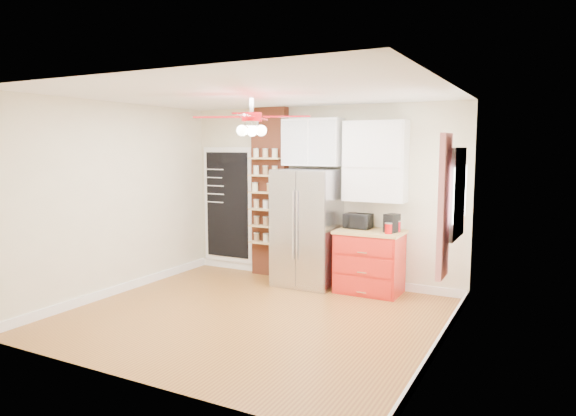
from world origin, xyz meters
The scene contains 21 objects.
floor centered at (0.00, 0.00, 0.00)m, with size 4.50×4.50×0.00m, color olive.
ceiling centered at (0.00, 0.00, 2.70)m, with size 4.50×4.50×0.00m, color white.
wall_back centered at (0.00, 2.00, 1.35)m, with size 4.50×0.02×2.70m, color beige.
wall_front centered at (0.00, -2.00, 1.35)m, with size 4.50×0.02×2.70m, color beige.
wall_left centered at (-2.25, 0.00, 1.35)m, with size 0.02×4.00×2.70m, color beige.
wall_right centered at (2.25, 0.00, 1.35)m, with size 0.02×4.00×2.70m, color beige.
chalkboard centered at (-1.70, 1.96, 1.10)m, with size 0.95×0.05×1.95m.
brick_pillar centered at (-0.85, 1.92, 1.35)m, with size 0.60×0.16×2.70m, color brown.
fridge centered at (-0.05, 1.63, 0.88)m, with size 0.90×0.70×1.75m, color #BABABF.
upper_glass_cabinet centered at (-0.05, 1.82, 2.15)m, with size 0.90×0.35×0.70m, color white.
red_cabinet centered at (0.92, 1.68, 0.45)m, with size 0.94×0.64×0.90m.
upper_shelf_unit centered at (0.92, 1.85, 1.88)m, with size 0.90×0.30×1.15m, color white.
window centered at (2.23, 0.90, 1.55)m, with size 0.04×0.75×1.05m, color white.
curtain centered at (2.18, 0.35, 1.45)m, with size 0.06×0.40×1.55m, color red.
ceiling_fan centered at (0.00, 0.00, 2.42)m, with size 1.40×1.40×0.44m.
toaster_oven centered at (0.70, 1.78, 1.01)m, with size 0.39×0.26×0.21m, color black.
coffee_maker centered at (1.23, 1.68, 1.03)m, with size 0.15×0.21×0.26m, color black.
canister_left centered at (1.23, 1.54, 0.97)m, with size 0.10×0.10×0.14m, color #BA0A0A.
canister_right centered at (1.29, 1.74, 0.97)m, with size 0.10×0.10×0.15m, color red.
pantry_jar_oats centered at (-1.04, 1.78, 1.44)m, with size 0.10×0.10×0.13m, color beige.
pantry_jar_beans centered at (-0.77, 1.77, 1.44)m, with size 0.09×0.09×0.13m, color olive.
Camera 1 is at (3.22, -5.23, 2.08)m, focal length 32.00 mm.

